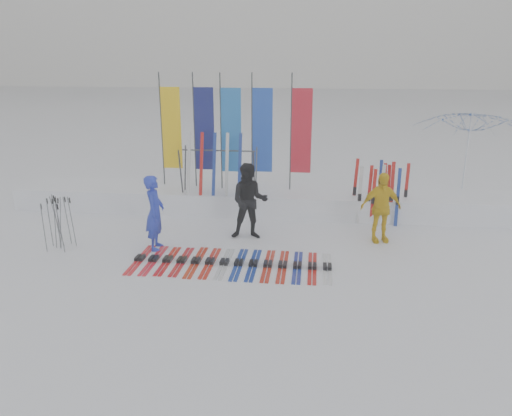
# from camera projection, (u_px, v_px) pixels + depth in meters

# --- Properties ---
(ground) EXTENTS (120.00, 120.00, 0.00)m
(ground) POSITION_uv_depth(u_px,v_px,m) (236.00, 280.00, 9.83)
(ground) COLOR white
(ground) RESTS_ON ground
(snow_bank) EXTENTS (14.00, 1.60, 0.60)m
(snow_bank) POSITION_uv_depth(u_px,v_px,m) (262.00, 201.00, 14.11)
(snow_bank) COLOR white
(snow_bank) RESTS_ON ground
(person_blue) EXTENTS (0.48, 0.67, 1.71)m
(person_blue) POSITION_uv_depth(u_px,v_px,m) (155.00, 213.00, 11.18)
(person_blue) COLOR #2033BE
(person_blue) RESTS_ON ground
(person_black) EXTENTS (0.95, 0.78, 1.83)m
(person_black) POSITION_uv_depth(u_px,v_px,m) (249.00, 201.00, 11.83)
(person_black) COLOR black
(person_black) RESTS_ON ground
(person_yellow) EXTENTS (1.05, 0.64, 1.67)m
(person_yellow) POSITION_uv_depth(u_px,v_px,m) (381.00, 207.00, 11.64)
(person_yellow) COLOR yellow
(person_yellow) RESTS_ON ground
(tent_canopy) EXTENTS (3.61, 3.66, 2.84)m
(tent_canopy) POSITION_uv_depth(u_px,v_px,m) (468.00, 159.00, 14.18)
(tent_canopy) COLOR white
(tent_canopy) RESTS_ON ground
(ski_row) EXTENTS (4.19, 1.70, 0.07)m
(ski_row) POSITION_uv_depth(u_px,v_px,m) (232.00, 263.00, 10.55)
(ski_row) COLOR red
(ski_row) RESTS_ON ground
(pole_cluster) EXTENTS (0.55, 0.68, 1.24)m
(pole_cluster) POSITION_uv_depth(u_px,v_px,m) (58.00, 223.00, 11.30)
(pole_cluster) COLOR #595B60
(pole_cluster) RESTS_ON ground
(feather_flags) EXTENTS (4.27, 0.27, 3.20)m
(feather_flags) POSITION_uv_depth(u_px,v_px,m) (232.00, 130.00, 13.85)
(feather_flags) COLOR #383A3F
(feather_flags) RESTS_ON ground
(ski_rack) EXTENTS (2.04, 0.80, 1.23)m
(ski_rack) POSITION_uv_depth(u_px,v_px,m) (219.00, 165.00, 13.54)
(ski_rack) COLOR #383A3F
(ski_rack) RESTS_ON ground
(upright_skis) EXTENTS (1.44, 1.14, 1.68)m
(upright_skis) POSITION_uv_depth(u_px,v_px,m) (380.00, 193.00, 13.04)
(upright_skis) COLOR red
(upright_skis) RESTS_ON ground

